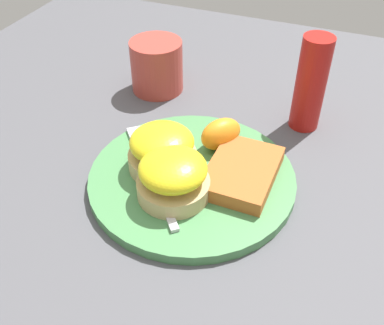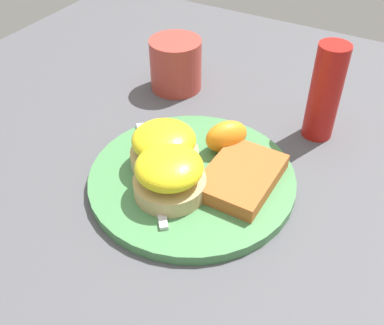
{
  "view_description": "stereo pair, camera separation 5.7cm",
  "coord_description": "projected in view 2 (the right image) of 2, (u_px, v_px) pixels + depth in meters",
  "views": [
    {
      "loc": [
        -0.4,
        -0.16,
        0.4
      ],
      "look_at": [
        0.0,
        0.0,
        0.03
      ],
      "focal_mm": 42.0,
      "sensor_mm": 36.0,
      "label": 1
    },
    {
      "loc": [
        -0.38,
        -0.21,
        0.4
      ],
      "look_at": [
        0.0,
        0.0,
        0.03
      ],
      "focal_mm": 42.0,
      "sensor_mm": 36.0,
      "label": 2
    }
  ],
  "objects": [
    {
      "name": "ground_plane",
      "position": [
        192.0,
        182.0,
        0.59
      ],
      "size": [
        1.1,
        1.1,
        0.0
      ],
      "primitive_type": "plane",
      "color": "#4C4C51"
    },
    {
      "name": "cup",
      "position": [
        176.0,
        64.0,
        0.75
      ],
      "size": [
        0.11,
        0.09,
        0.09
      ],
      "color": "#B23D33",
      "rests_on": "ground_plane"
    },
    {
      "name": "sandwich_benedict_left",
      "position": [
        163.0,
        149.0,
        0.58
      ],
      "size": [
        0.09,
        0.09,
        0.06
      ],
      "color": "tan",
      "rests_on": "plate"
    },
    {
      "name": "plate",
      "position": [
        192.0,
        178.0,
        0.59
      ],
      "size": [
        0.27,
        0.27,
        0.01
      ],
      "primitive_type": "cylinder",
      "color": "#47844C",
      "rests_on": "ground_plane"
    },
    {
      "name": "condiment_bottle",
      "position": [
        325.0,
        92.0,
        0.62
      ],
      "size": [
        0.04,
        0.04,
        0.14
      ],
      "primitive_type": "cylinder",
      "color": "#B21914",
      "rests_on": "ground_plane"
    },
    {
      "name": "fork",
      "position": [
        152.0,
        162.0,
        0.59
      ],
      "size": [
        0.17,
        0.15,
        0.0
      ],
      "color": "silver",
      "rests_on": "plate"
    },
    {
      "name": "orange_wedge",
      "position": [
        226.0,
        136.0,
        0.61
      ],
      "size": [
        0.07,
        0.06,
        0.04
      ],
      "primitive_type": "ellipsoid",
      "rotation": [
        0.0,
        0.0,
        5.65
      ],
      "color": "orange",
      "rests_on": "plate"
    },
    {
      "name": "sandwich_benedict_right",
      "position": [
        169.0,
        175.0,
        0.54
      ],
      "size": [
        0.09,
        0.09,
        0.06
      ],
      "color": "tan",
      "rests_on": "plate"
    },
    {
      "name": "hashbrown_patty",
      "position": [
        241.0,
        176.0,
        0.56
      ],
      "size": [
        0.12,
        0.08,
        0.02
      ],
      "primitive_type": "cube",
      "rotation": [
        0.0,
        0.0,
        -0.02
      ],
      "color": "#B55C28",
      "rests_on": "plate"
    }
  ]
}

